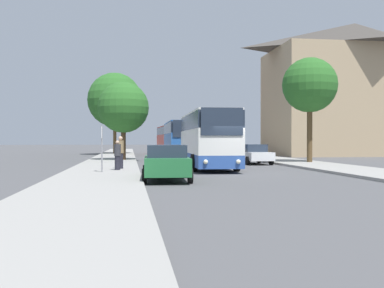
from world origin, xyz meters
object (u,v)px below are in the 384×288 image
(bus_front, at_px, (207,139))
(bus_stop_sign, at_px, (102,143))
(pedestrian_waiting_near, at_px, (121,152))
(tree_right_near, at_px, (310,85))
(bus_middle, at_px, (181,139))
(bus_rear, at_px, (171,139))
(pedestrian_waiting_far, at_px, (117,155))
(parked_car_left_curb, at_px, (166,162))
(tree_left_far, at_px, (123,108))
(tree_left_near, at_px, (115,100))
(parked_car_right_near, at_px, (253,154))

(bus_front, distance_m, bus_stop_sign, 7.95)
(pedestrian_waiting_near, bearing_deg, tree_right_near, -61.74)
(bus_middle, distance_m, pedestrian_waiting_near, 17.23)
(bus_rear, distance_m, pedestrian_waiting_far, 32.75)
(pedestrian_waiting_near, height_order, pedestrian_waiting_far, pedestrian_waiting_near)
(pedestrian_waiting_near, relative_size, pedestrian_waiting_far, 1.15)
(parked_car_left_curb, height_order, tree_right_near, tree_right_near)
(bus_rear, bearing_deg, tree_right_near, -73.76)
(bus_rear, distance_m, tree_left_far, 20.39)
(bus_rear, bearing_deg, pedestrian_waiting_near, -102.06)
(tree_left_near, distance_m, tree_right_near, 27.57)
(bus_middle, distance_m, pedestrian_waiting_far, 18.39)
(bus_middle, distance_m, parked_car_right_near, 10.86)
(parked_car_left_curb, bearing_deg, bus_rear, 86.98)
(bus_middle, bearing_deg, tree_left_near, 118.72)
(bus_rear, distance_m, parked_car_left_curb, 37.60)
(bus_stop_sign, relative_size, tree_right_near, 0.31)
(pedestrian_waiting_near, height_order, tree_left_near, tree_left_near)
(bus_middle, xyz_separation_m, bus_rear, (0.36, 14.68, 0.03))
(bus_stop_sign, relative_size, pedestrian_waiting_far, 1.48)
(pedestrian_waiting_near, distance_m, tree_left_far, 12.12)
(tree_left_near, xyz_separation_m, tree_left_far, (1.26, -17.36, -2.15))
(bus_rear, xyz_separation_m, parked_car_left_curb, (-3.59, -37.42, -1.07))
(parked_car_right_near, xyz_separation_m, pedestrian_waiting_near, (-9.65, -6.47, 0.33))
(bus_front, xyz_separation_m, bus_stop_sign, (-6.29, -4.84, -0.23))
(bus_front, height_order, bus_rear, bus_rear)
(tree_left_near, xyz_separation_m, tree_right_near, (15.06, -23.07, -0.78))
(bus_middle, bearing_deg, tree_right_near, -49.72)
(parked_car_left_curb, relative_size, tree_left_near, 0.46)
(bus_middle, distance_m, tree_left_far, 7.59)
(bus_stop_sign, height_order, tree_right_near, tree_right_near)
(bus_front, height_order, pedestrian_waiting_near, bus_front)
(parked_car_right_near, xyz_separation_m, tree_left_far, (-9.64, 5.17, 3.71))
(bus_front, height_order, bus_middle, bus_front)
(bus_stop_sign, distance_m, tree_right_near, 17.56)
(bus_rear, relative_size, tree_left_near, 1.21)
(bus_rear, height_order, pedestrian_waiting_near, bus_rear)
(parked_car_right_near, bearing_deg, bus_rear, -83.37)
(pedestrian_waiting_far, bearing_deg, bus_middle, 35.95)
(pedestrian_waiting_far, distance_m, tree_right_near, 16.40)
(parked_car_right_near, relative_size, pedestrian_waiting_near, 2.40)
(pedestrian_waiting_far, relative_size, tree_left_far, 0.25)
(parked_car_right_near, distance_m, tree_right_near, 6.59)
(tree_left_far, distance_m, tree_right_near, 15.00)
(bus_middle, height_order, parked_car_right_near, bus_middle)
(bus_front, xyz_separation_m, tree_right_near, (8.40, 3.79, 3.99))
(bus_middle, height_order, pedestrian_waiting_near, bus_middle)
(bus_stop_sign, height_order, tree_left_far, tree_left_far)
(bus_middle, distance_m, bus_stop_sign, 20.07)
(bus_middle, bearing_deg, tree_left_far, -137.18)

